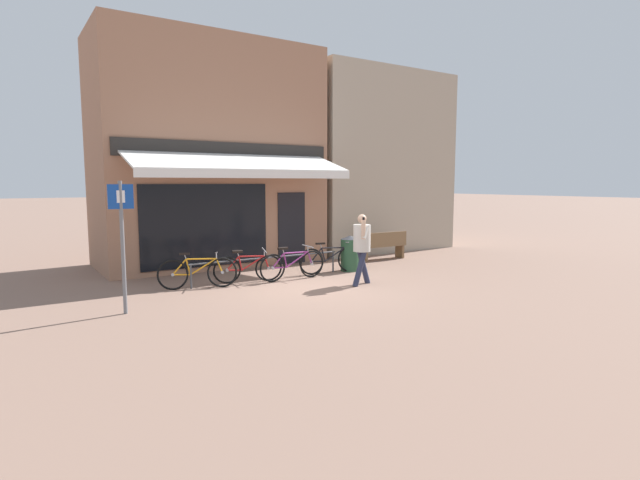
{
  "coord_description": "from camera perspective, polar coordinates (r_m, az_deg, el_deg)",
  "views": [
    {
      "loc": [
        -5.86,
        -9.74,
        2.38
      ],
      "look_at": [
        0.45,
        -0.02,
        1.05
      ],
      "focal_mm": 28.0,
      "sensor_mm": 36.0,
      "label": 1
    }
  ],
  "objects": [
    {
      "name": "litter_bin",
      "position": [
        13.55,
        3.43,
        -1.51
      ],
      "size": [
        0.51,
        0.51,
        0.96
      ],
      "color": "#23472D",
      "rests_on": "ground_plane"
    },
    {
      "name": "bicycle_orange",
      "position": [
        11.64,
        -13.82,
        -3.61
      ],
      "size": [
        1.74,
        0.66,
        0.85
      ],
      "rotation": [
        -0.16,
        0.0,
        -0.29
      ],
      "color": "black",
      "rests_on": "ground_plane"
    },
    {
      "name": "park_bench",
      "position": [
        15.58,
        7.25,
        -0.57
      ],
      "size": [
        1.61,
        0.47,
        0.87
      ],
      "rotation": [
        0.0,
        0.0,
        -0.02
      ],
      "color": "brown",
      "rests_on": "ground_plane"
    },
    {
      "name": "bicycle_black",
      "position": [
        13.2,
        1.21,
        -2.21
      ],
      "size": [
        1.77,
        0.52,
        0.84
      ],
      "rotation": [
        -0.1,
        0.0,
        -0.2
      ],
      "color": "black",
      "rests_on": "ground_plane"
    },
    {
      "name": "bicycle_purple",
      "position": [
        12.31,
        -3.17,
        -2.85
      ],
      "size": [
        1.81,
        0.52,
        0.83
      ],
      "rotation": [
        0.04,
        0.0,
        0.01
      ],
      "color": "black",
      "rests_on": "ground_plane"
    },
    {
      "name": "shop_front",
      "position": [
        15.26,
        -12.51,
        9.43
      ],
      "size": [
        6.37,
        4.58,
        6.39
      ],
      "color": "#9E7056",
      "rests_on": "ground_plane"
    },
    {
      "name": "bike_rack_rail",
      "position": [
        12.35,
        -5.97,
        -2.34
      ],
      "size": [
        3.99,
        0.04,
        0.57
      ],
      "color": "#47494F",
      "rests_on": "ground_plane"
    },
    {
      "name": "ground_plane",
      "position": [
        11.61,
        -1.93,
        -5.28
      ],
      "size": [
        160.0,
        160.0,
        0.0
      ],
      "primitive_type": "plane",
      "color": "#846656"
    },
    {
      "name": "bicycle_red",
      "position": [
        12.05,
        -8.24,
        -3.19
      ],
      "size": [
        1.64,
        0.68,
        0.82
      ],
      "rotation": [
        0.12,
        0.0,
        -0.26
      ],
      "color": "black",
      "rests_on": "ground_plane"
    },
    {
      "name": "parking_sign",
      "position": [
        9.63,
        -21.67,
        0.72
      ],
      "size": [
        0.44,
        0.07,
        2.42
      ],
      "color": "slate",
      "rests_on": "ground_plane"
    },
    {
      "name": "neighbour_building",
      "position": [
        18.72,
        4.9,
        8.77
      ],
      "size": [
        5.44,
        4.0,
        6.23
      ],
      "color": "tan",
      "rests_on": "ground_plane"
    },
    {
      "name": "pedestrian_adult",
      "position": [
        11.64,
        4.81,
        -0.23
      ],
      "size": [
        0.63,
        0.62,
        1.68
      ],
      "rotation": [
        0.0,
        0.0,
        2.99
      ],
      "color": "#282D47",
      "rests_on": "ground_plane"
    }
  ]
}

